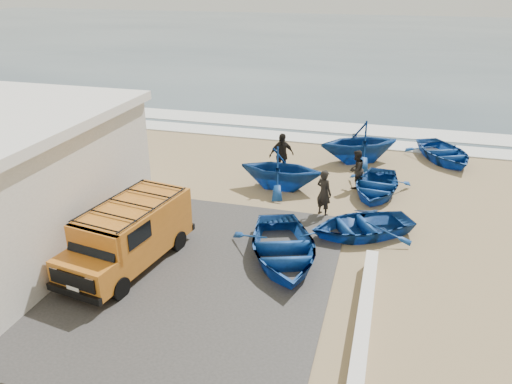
# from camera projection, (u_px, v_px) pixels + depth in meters

# --- Properties ---
(ground) EXTENTS (160.00, 160.00, 0.00)m
(ground) POSITION_uv_depth(u_px,v_px,m) (216.00, 244.00, 16.37)
(ground) COLOR #9F855C
(slab) EXTENTS (12.00, 10.00, 0.05)m
(slab) POSITION_uv_depth(u_px,v_px,m) (131.00, 266.00, 15.09)
(slab) COLOR #413E3B
(slab) RESTS_ON ground
(ocean) EXTENTS (180.00, 88.00, 0.01)m
(ocean) POSITION_uv_depth(u_px,v_px,m) (361.00, 40.00, 65.69)
(ocean) COLOR #385166
(ocean) RESTS_ON ground
(surf_line) EXTENTS (180.00, 1.60, 0.06)m
(surf_line) POSITION_uv_depth(u_px,v_px,m) (292.00, 137.00, 26.92)
(surf_line) COLOR white
(surf_line) RESTS_ON ground
(surf_wash) EXTENTS (180.00, 2.20, 0.04)m
(surf_wash) POSITION_uv_depth(u_px,v_px,m) (300.00, 125.00, 29.13)
(surf_wash) COLOR white
(surf_wash) RESTS_ON ground
(parapet) EXTENTS (0.35, 6.00, 0.55)m
(parapet) POSITION_uv_depth(u_px,v_px,m) (364.00, 320.00, 12.38)
(parapet) COLOR silver
(parapet) RESTS_ON ground
(van) EXTENTS (2.49, 4.79, 1.96)m
(van) POSITION_uv_depth(u_px,v_px,m) (129.00, 233.00, 14.86)
(van) COLOR #C56E1D
(van) RESTS_ON ground
(boat_near_left) EXTENTS (4.26, 4.98, 0.87)m
(boat_near_left) POSITION_uv_depth(u_px,v_px,m) (283.00, 248.00, 15.28)
(boat_near_left) COLOR #124395
(boat_near_left) RESTS_ON ground
(boat_near_right) EXTENTS (4.36, 3.99, 0.74)m
(boat_near_right) POSITION_uv_depth(u_px,v_px,m) (361.00, 225.00, 16.80)
(boat_near_right) COLOR #124395
(boat_near_right) RESTS_ON ground
(boat_mid_left) EXTENTS (3.39, 2.94, 1.77)m
(boat_mid_left) POSITION_uv_depth(u_px,v_px,m) (281.00, 168.00, 20.23)
(boat_mid_left) COLOR #124395
(boat_mid_left) RESTS_ON ground
(boat_mid_right) EXTENTS (2.87, 3.79, 0.74)m
(boat_mid_right) POSITION_uv_depth(u_px,v_px,m) (376.00, 186.00, 19.91)
(boat_mid_right) COLOR #124395
(boat_mid_right) RESTS_ON ground
(boat_far_left) EXTENTS (4.76, 4.54, 1.95)m
(boat_far_left) POSITION_uv_depth(u_px,v_px,m) (359.00, 142.00, 23.10)
(boat_far_left) COLOR #124395
(boat_far_left) RESTS_ON ground
(boat_far_right) EXTENTS (4.11, 4.64, 0.80)m
(boat_far_right) POSITION_uv_depth(u_px,v_px,m) (444.00, 153.00, 23.47)
(boat_far_right) COLOR #124395
(boat_far_right) RESTS_ON ground
(fisherman_front) EXTENTS (0.76, 0.69, 1.75)m
(fisherman_front) POSITION_uv_depth(u_px,v_px,m) (324.00, 193.00, 18.02)
(fisherman_front) COLOR black
(fisherman_front) RESTS_ON ground
(fisherman_middle) EXTENTS (0.90, 0.98, 1.61)m
(fisherman_middle) POSITION_uv_depth(u_px,v_px,m) (356.00, 169.00, 20.35)
(fisherman_middle) COLOR black
(fisherman_middle) RESTS_ON ground
(fisherman_back) EXTENTS (1.20, 1.07, 1.95)m
(fisherman_back) POSITION_uv_depth(u_px,v_px,m) (281.00, 155.00, 21.41)
(fisherman_back) COLOR black
(fisherman_back) RESTS_ON ground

